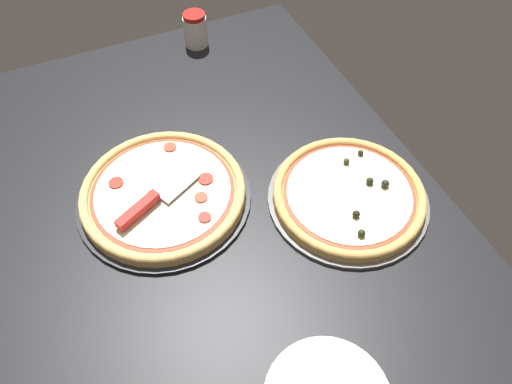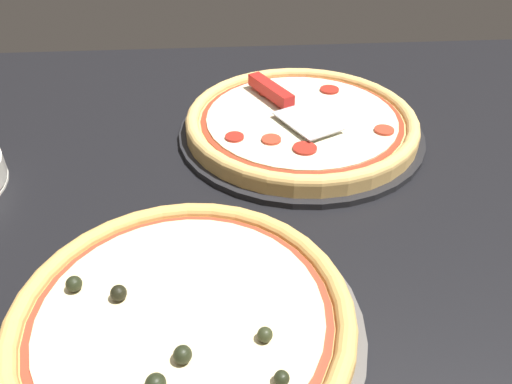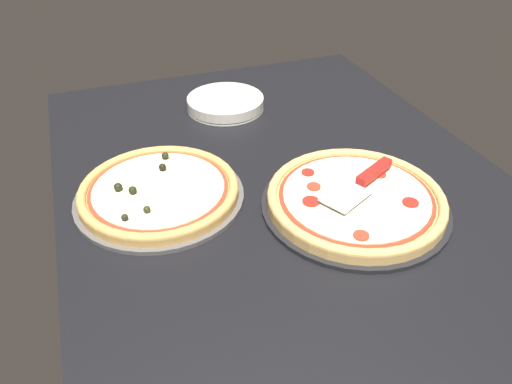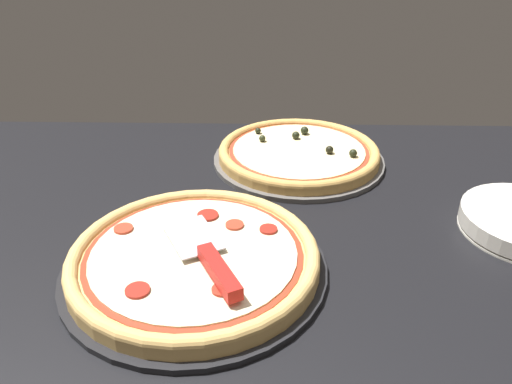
{
  "view_description": "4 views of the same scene",
  "coord_description": "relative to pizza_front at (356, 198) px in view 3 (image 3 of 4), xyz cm",
  "views": [
    {
      "loc": [
        63.7,
        -19.64,
        92.0
      ],
      "look_at": [
        -0.85,
        9.28,
        3.0
      ],
      "focal_mm": 35.0,
      "sensor_mm": 36.0,
      "label": 1
    },
    {
      "loc": [
        2.95,
        61.55,
        42.39
      ],
      "look_at": [
        -0.85,
        9.28,
        3.0
      ],
      "focal_mm": 35.0,
      "sensor_mm": 36.0,
      "label": 2
    },
    {
      "loc": [
        -82.63,
        38.88,
        65.51
      ],
      "look_at": [
        -0.85,
        9.28,
        3.0
      ],
      "focal_mm": 35.0,
      "sensor_mm": 36.0,
      "label": 3
    },
    {
      "loc": [
        1.07,
        -70.65,
        47.72
      ],
      "look_at": [
        -0.85,
        9.28,
        3.0
      ],
      "focal_mm": 35.0,
      "sensor_mm": 36.0,
      "label": 4
    }
  ],
  "objects": [
    {
      "name": "pizza_pan_front",
      "position": [
        -0.0,
        -0.01,
        -2.1
      ],
      "size": [
        40.27,
        40.27,
        1.0
      ],
      "primitive_type": "cylinder",
      "color": "black",
      "rests_on": "ground_plane"
    },
    {
      "name": "ground_plane",
      "position": [
        9.7,
        10.09,
        -4.4
      ],
      "size": [
        147.6,
        101.9,
        3.6
      ],
      "primitive_type": "cube",
      "color": "black"
    },
    {
      "name": "pizza_back",
      "position": [
        17.71,
        38.76,
        -0.26
      ],
      "size": [
        34.93,
        34.93,
        3.88
      ],
      "color": "tan",
      "rests_on": "pizza_pan_back"
    },
    {
      "name": "serving_spatula",
      "position": [
        3.19,
        -4.28,
        2.29
      ],
      "size": [
        13.97,
        21.36,
        2.0
      ],
      "color": "#B7B7BC",
      "rests_on": "pizza_front"
    },
    {
      "name": "pizza_front",
      "position": [
        0.0,
        0.0,
        0.0
      ],
      "size": [
        37.86,
        37.86,
        3.12
      ],
      "color": "#DBAD60",
      "rests_on": "pizza_pan_front"
    },
    {
      "name": "pizza_pan_back",
      "position": [
        17.7,
        38.74,
        -2.1
      ],
      "size": [
        37.16,
        37.16,
        1.0
      ],
      "primitive_type": "cylinder",
      "color": "#565451",
      "rests_on": "ground_plane"
    },
    {
      "name": "plate_stack",
      "position": [
        55.39,
        12.0,
        -0.85
      ],
      "size": [
        22.28,
        22.28,
        3.5
      ],
      "color": "silver",
      "rests_on": "ground_plane"
    }
  ]
}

